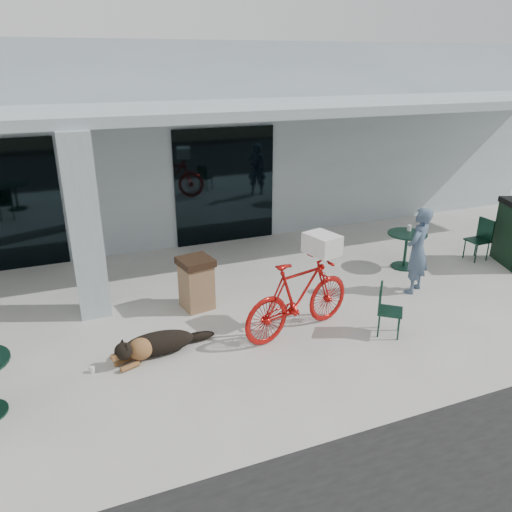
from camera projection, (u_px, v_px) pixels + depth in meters
name	position (u px, v px, depth m)	size (l,w,h in m)	color
ground	(218.00, 364.00, 7.23)	(80.00, 80.00, 0.00)	beige
building	(122.00, 132.00, 13.75)	(22.00, 7.00, 4.50)	#ACBBC3
storefront_glass_right	(225.00, 186.00, 11.66)	(2.40, 0.06, 2.70)	black
column	(85.00, 228.00, 8.13)	(0.50, 0.50, 3.12)	#ACBBC3
overhang	(154.00, 112.00, 9.16)	(22.00, 2.80, 0.18)	#ACBBC3
bicycle	(299.00, 297.00, 7.86)	(0.59, 2.09, 1.26)	#AF100E
laundry_basket	(322.00, 244.00, 7.82)	(0.54, 0.40, 0.32)	white
dog	(159.00, 342.00, 7.41)	(1.22, 0.41, 0.41)	black
cup_near_dog	(92.00, 370.00, 7.01)	(0.07, 0.07, 0.09)	white
cafe_table_far	(405.00, 250.00, 10.47)	(0.81, 0.81, 0.76)	#113023
cafe_chair_far_a	(390.00, 310.00, 7.88)	(0.38, 0.41, 0.83)	#113023
cafe_chair_far_b	(478.00, 240.00, 10.85)	(0.41, 0.45, 0.91)	#113023
person	(417.00, 251.00, 9.21)	(0.60, 0.39, 1.64)	#455A74
cup_on_table	(409.00, 228.00, 10.46)	(0.09, 0.09, 0.12)	white
trash_receptacle	(196.00, 283.00, 8.72)	(0.55, 0.55, 0.93)	#876546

